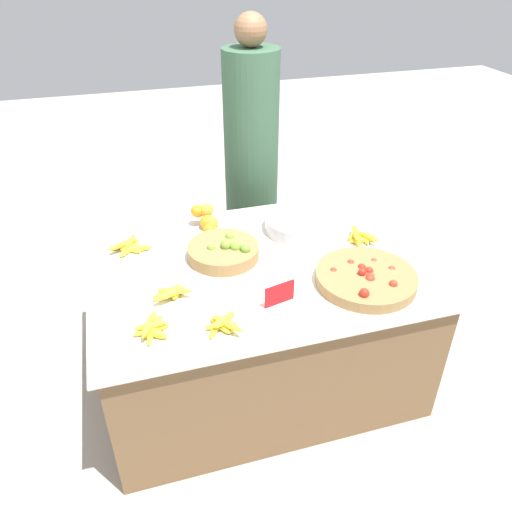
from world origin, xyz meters
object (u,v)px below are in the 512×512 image
(tomato_basket, at_px, (366,278))
(price_sign, at_px, (280,294))
(metal_bowl, at_px, (301,223))
(lime_bowl, at_px, (224,251))
(vendor_person, at_px, (251,167))

(tomato_basket, bearing_deg, price_sign, -175.69)
(metal_bowl, bearing_deg, price_sign, -118.69)
(price_sign, bearing_deg, lime_bowl, 95.70)
(metal_bowl, relative_size, vendor_person, 0.23)
(metal_bowl, distance_m, vendor_person, 0.71)
(tomato_basket, xyz_separation_m, metal_bowl, (-0.11, 0.54, 0.01))
(tomato_basket, bearing_deg, metal_bowl, 101.70)
(lime_bowl, relative_size, tomato_basket, 0.76)
(metal_bowl, bearing_deg, vendor_person, 96.11)
(lime_bowl, xyz_separation_m, tomato_basket, (0.56, -0.39, -0.01))
(vendor_person, bearing_deg, tomato_basket, -81.45)
(vendor_person, bearing_deg, price_sign, -100.52)
(lime_bowl, height_order, tomato_basket, lime_bowl)
(price_sign, distance_m, vendor_person, 1.29)
(lime_bowl, height_order, metal_bowl, lime_bowl)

